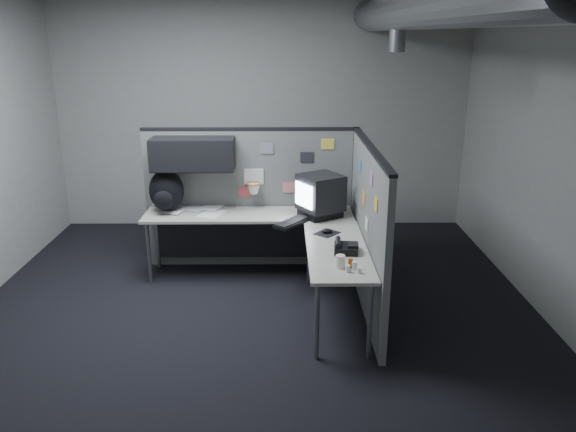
{
  "coord_description": "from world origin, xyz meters",
  "views": [
    {
      "loc": [
        0.29,
        -4.92,
        2.62
      ],
      "look_at": [
        0.33,
        0.35,
        0.9
      ],
      "focal_mm": 35.0,
      "sensor_mm": 36.0,
      "label": 1
    }
  ],
  "objects_px": {
    "monitor": "(320,195)",
    "backpack": "(166,192)",
    "keyboard": "(292,222)",
    "phone": "(346,248)",
    "desk": "(270,232)"
  },
  "relations": [
    {
      "from": "desk",
      "to": "monitor",
      "type": "relative_size",
      "value": 4.17
    },
    {
      "from": "keyboard",
      "to": "desk",
      "type": "bearing_deg",
      "value": 149.47
    },
    {
      "from": "keyboard",
      "to": "backpack",
      "type": "distance_m",
      "value": 1.47
    },
    {
      "from": "monitor",
      "to": "keyboard",
      "type": "bearing_deg",
      "value": -125.34
    },
    {
      "from": "keyboard",
      "to": "backpack",
      "type": "bearing_deg",
      "value": 153.19
    },
    {
      "from": "desk",
      "to": "backpack",
      "type": "relative_size",
      "value": 4.89
    },
    {
      "from": "desk",
      "to": "phone",
      "type": "bearing_deg",
      "value": -51.24
    },
    {
      "from": "monitor",
      "to": "backpack",
      "type": "relative_size",
      "value": 1.17
    },
    {
      "from": "monitor",
      "to": "backpack",
      "type": "distance_m",
      "value": 1.7
    },
    {
      "from": "monitor",
      "to": "backpack",
      "type": "bearing_deg",
      "value": -172.14
    },
    {
      "from": "monitor",
      "to": "keyboard",
      "type": "distance_m",
      "value": 0.46
    },
    {
      "from": "phone",
      "to": "backpack",
      "type": "height_order",
      "value": "backpack"
    },
    {
      "from": "desk",
      "to": "backpack",
      "type": "xyz_separation_m",
      "value": [
        -1.16,
        0.36,
        0.35
      ]
    },
    {
      "from": "desk",
      "to": "keyboard",
      "type": "relative_size",
      "value": 4.86
    },
    {
      "from": "keyboard",
      "to": "phone",
      "type": "relative_size",
      "value": 1.87
    }
  ]
}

